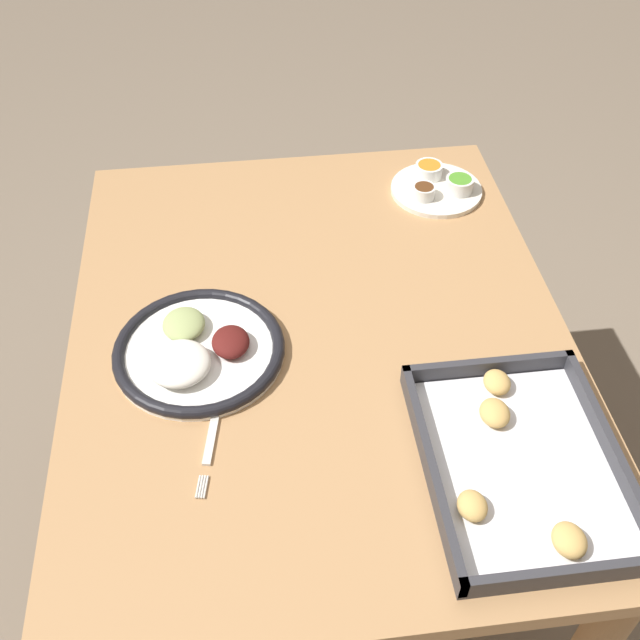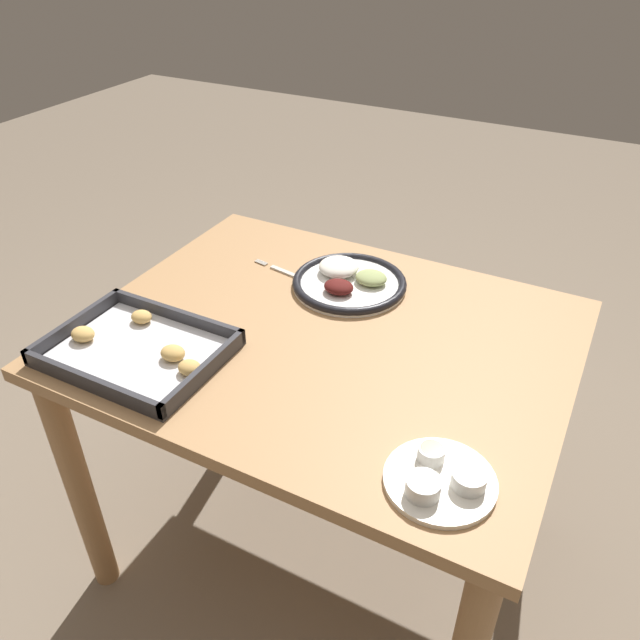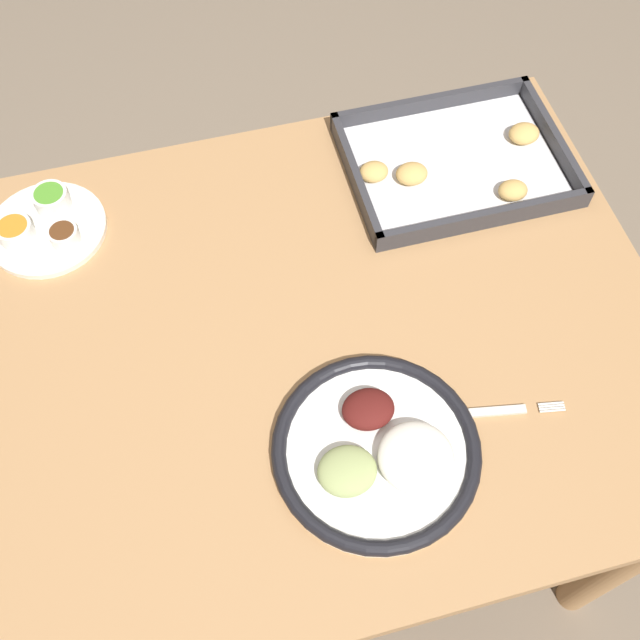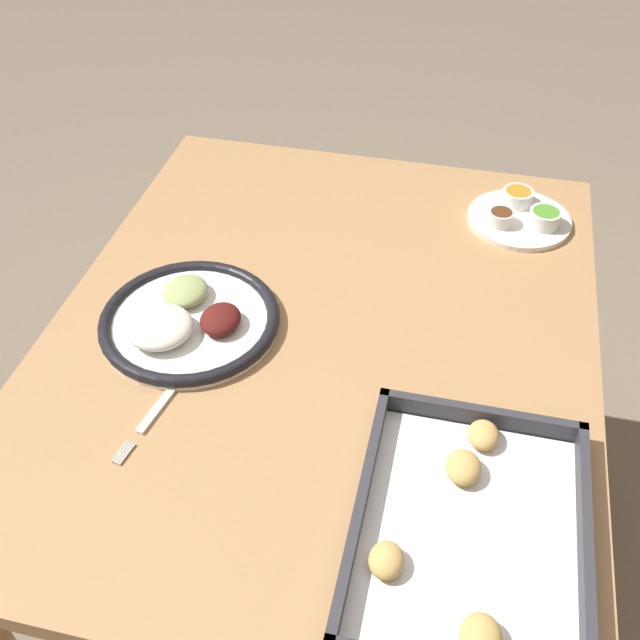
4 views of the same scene
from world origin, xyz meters
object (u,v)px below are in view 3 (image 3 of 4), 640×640
object	(u,v)px
fork	(364,509)
baking_tray	(506,233)
dinner_plate	(253,473)
saucer_plate	(218,169)

from	to	relation	value
fork	baking_tray	distance (m)	0.59
dinner_plate	baking_tray	distance (m)	0.65
dinner_plate	saucer_plate	xyz separation A→B (m)	(-0.30, 0.56, -0.00)
fork	dinner_plate	bearing A→B (deg)	-164.34
dinner_plate	baking_tray	size ratio (longest dim) A/B	0.75
dinner_plate	fork	distance (m)	0.18
saucer_plate	baking_tray	world-z (taller)	baking_tray
dinner_plate	saucer_plate	distance (m)	0.64
saucer_plate	baking_tray	size ratio (longest dim) A/B	0.46
fork	saucer_plate	size ratio (longest dim) A/B	1.10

